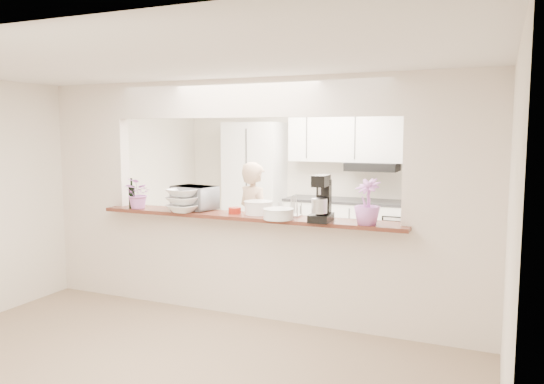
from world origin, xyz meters
The scene contains 19 objects.
floor centered at (0.00, 0.00, 0.00)m, with size 6.00×6.00×0.00m, color gray.
tile_overlay centered at (0.00, 1.55, 0.01)m, with size 5.00×2.90×0.01m, color beige.
partition centered at (0.00, 0.00, 1.48)m, with size 5.00×0.15×2.50m.
bar_counter centered at (0.00, 0.00, 0.58)m, with size 3.40×0.38×1.09m.
kitchen_cabinets centered at (-0.19, 2.72, 0.97)m, with size 3.15×0.62×2.25m.
refrigerator centered at (2.05, 2.65, 0.85)m, with size 0.75×0.70×1.70m, color #ABACB1.
flower_left centered at (-1.30, -0.15, 1.26)m, with size 0.31×0.27×0.35m, color #D06EBF.
wine_bottle_a centered at (-1.40, -0.15, 1.22)m, with size 0.07×0.07×0.34m.
wine_bottle_b centered at (-1.40, -0.15, 1.22)m, with size 0.07×0.07×0.34m.
toaster_oven centered at (-0.70, 0.05, 1.22)m, with size 0.47×0.32×0.26m, color #9F9FA4.
serving_bowls centered at (-0.70, -0.17, 1.21)m, with size 0.34×0.34×0.25m, color white.
plate_stack_a centered at (0.10, 0.03, 1.16)m, with size 0.30×0.30×0.14m.
plate_stack_b centered at (0.42, -0.19, 1.14)m, with size 0.31×0.31×0.11m.
red_bowl centered at (-0.15, -0.03, 1.12)m, with size 0.14×0.14×0.06m, color maroon.
tan_bowl centered at (0.40, 0.08, 1.13)m, with size 0.15×0.15×0.07m, color #C0B087.
utensil_caddy centered at (0.45, 0.05, 1.18)m, with size 0.22×0.13×0.21m.
stand_mixer centered at (0.85, -0.13, 1.29)m, with size 0.21×0.32×0.45m.
flower_right centered at (1.30, -0.15, 1.31)m, with size 0.24×0.24×0.43m, color #BD69C4.
person centered at (-0.45, 1.08, 0.78)m, with size 0.57×0.37×1.56m, color tan.
Camera 1 is at (2.42, -4.99, 1.96)m, focal length 35.00 mm.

